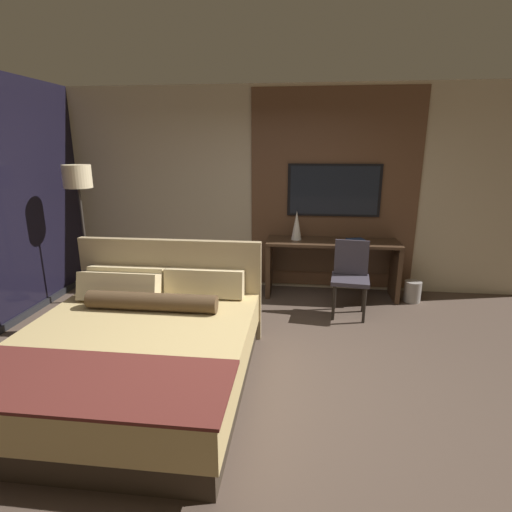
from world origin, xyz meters
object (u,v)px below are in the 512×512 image
object	(u,v)px
vase_tall	(297,225)
book	(356,240)
desk	(332,258)
floor_lamp	(79,188)
desk_chair	(351,271)
bed	(136,351)
tv	(334,190)
waste_bin	(412,291)

from	to	relation	value
vase_tall	book	xyz separation A→B (m)	(0.79, -0.01, -0.18)
desk	floor_lamp	size ratio (longest dim) A/B	0.99
desk_chair	book	bearing A→B (deg)	85.59
desk_chair	floor_lamp	size ratio (longest dim) A/B	0.51
desk	desk_chair	xyz separation A→B (m)	(0.19, -0.63, 0.02)
desk_chair	floor_lamp	world-z (taller)	floor_lamp
desk	vase_tall	xyz separation A→B (m)	(-0.49, -0.00, 0.45)
desk_chair	vase_tall	distance (m)	1.01
vase_tall	floor_lamp	bearing A→B (deg)	-166.76
bed	book	world-z (taller)	bed
tv	desk_chair	xyz separation A→B (m)	(0.19, -0.84, -0.88)
desk	book	size ratio (longest dim) A/B	6.96
floor_lamp	book	size ratio (longest dim) A/B	7.05
desk	tv	bearing A→B (deg)	90.00
desk_chair	vase_tall	xyz separation A→B (m)	(-0.67, 0.62, 0.43)
desk	waste_bin	size ratio (longest dim) A/B	6.30
tv	book	distance (m)	0.74
book	waste_bin	size ratio (longest dim) A/B	0.91
desk	floor_lamp	xyz separation A→B (m)	(-3.18, -0.64, 0.98)
bed	desk_chair	xyz separation A→B (m)	(1.99, 1.76, 0.24)
floor_lamp	desk_chair	bearing A→B (deg)	0.15
tv	waste_bin	world-z (taller)	tv
desk_chair	book	xyz separation A→B (m)	(0.12, 0.61, 0.24)
floor_lamp	waste_bin	bearing A→B (deg)	6.65
bed	floor_lamp	bearing A→B (deg)	128.10
bed	vase_tall	world-z (taller)	vase_tall
bed	waste_bin	distance (m)	3.66
desk_chair	book	distance (m)	0.67
tv	bed	bearing A→B (deg)	-124.84
tv	vase_tall	xyz separation A→B (m)	(-0.49, -0.22, -0.45)
book	waste_bin	bearing A→B (deg)	-9.09
book	bed	bearing A→B (deg)	-131.74
desk_chair	book	world-z (taller)	desk_chair
desk	waste_bin	xyz separation A→B (m)	(1.07, -0.14, -0.38)
tv	floor_lamp	world-z (taller)	floor_lamp
book	floor_lamp	bearing A→B (deg)	-169.92
desk_chair	waste_bin	bearing A→B (deg)	35.22
desk_chair	waste_bin	distance (m)	1.09
desk	tv	distance (m)	0.93
bed	waste_bin	size ratio (longest dim) A/B	7.72
floor_lamp	book	bearing A→B (deg)	10.08
bed	desk	world-z (taller)	bed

